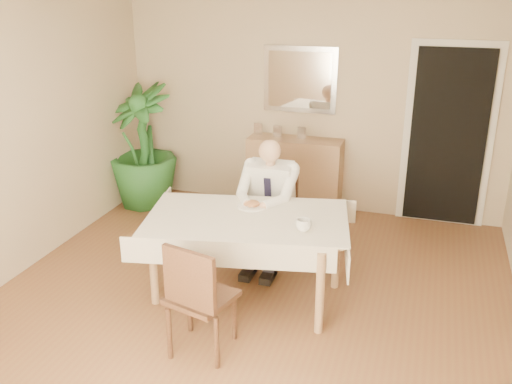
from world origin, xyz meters
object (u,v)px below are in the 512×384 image
(chair_far, at_px, (275,206))
(seated_man, at_px, (267,199))
(dining_table, at_px, (247,226))
(potted_palm, at_px, (142,146))
(chair_near, at_px, (197,294))
(coffee_mug, at_px, (304,225))
(sideboard, at_px, (295,175))

(chair_far, xyz_separation_m, seated_man, (0.00, -0.29, 0.18))
(dining_table, bearing_deg, potted_palm, 127.09)
(dining_table, relative_size, chair_near, 2.07)
(coffee_mug, distance_m, potted_palm, 3.03)
(seated_man, height_order, potted_palm, potted_palm)
(potted_palm, bearing_deg, chair_near, -55.24)
(chair_far, relative_size, chair_near, 0.98)
(chair_far, relative_size, seated_man, 0.73)
(seated_man, bearing_deg, coffee_mug, -54.16)
(seated_man, xyz_separation_m, coffee_mug, (0.52, -0.72, 0.11))
(dining_table, bearing_deg, chair_near, -105.92)
(dining_table, xyz_separation_m, chair_near, (-0.08, -0.93, -0.15))
(dining_table, xyz_separation_m, chair_far, (-0.00, 0.88, -0.16))
(potted_palm, bearing_deg, chair_far, -23.28)
(chair_far, bearing_deg, sideboard, 101.96)
(seated_man, distance_m, coffee_mug, 0.89)
(potted_palm, bearing_deg, sideboard, 11.56)
(dining_table, relative_size, coffee_mug, 15.19)
(chair_near, xyz_separation_m, seated_man, (0.08, 1.52, 0.17))
(chair_near, distance_m, seated_man, 1.53)
(chair_far, xyz_separation_m, sideboard, (-0.09, 1.19, -0.07))
(chair_near, height_order, seated_man, seated_man)
(chair_near, relative_size, coffee_mug, 7.33)
(dining_table, relative_size, potted_palm, 1.28)
(chair_far, distance_m, seated_man, 0.34)
(sideboard, bearing_deg, seated_man, -86.90)
(dining_table, relative_size, seated_man, 1.53)
(dining_table, xyz_separation_m, sideboard, (-0.09, 2.07, -0.22))
(chair_near, height_order, coffee_mug, chair_near)
(chair_near, distance_m, sideboard, 3.00)
(seated_man, relative_size, coffee_mug, 9.92)
(dining_table, bearing_deg, seated_man, 78.89)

